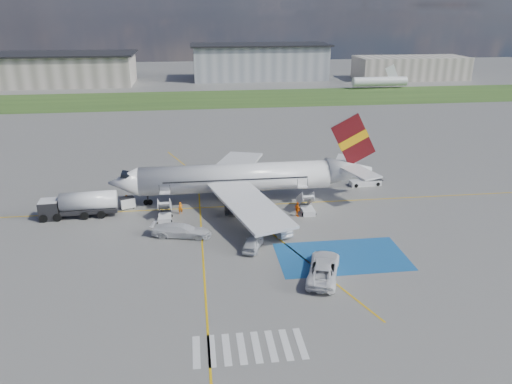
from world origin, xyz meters
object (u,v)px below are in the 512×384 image
gpu_cart (127,203)px  van_white_a (324,265)px  fuel_tanker (80,206)px  airliner (246,177)px  car_silver_a (253,243)px  belt_loader (366,183)px  van_white_b (181,228)px  car_silver_b (279,228)px

gpu_cart → van_white_a: bearing=-66.0°
fuel_tanker → airliner: bearing=4.6°
gpu_cart → car_silver_a: 20.74m
car_silver_a → van_white_a: bearing=153.2°
airliner → fuel_tanker: airliner is taller
fuel_tanker → van_white_a: size_ratio=1.57×
belt_loader → car_silver_a: 27.12m
car_silver_a → van_white_b: (-7.98, 4.27, 0.29)m
belt_loader → van_white_a: size_ratio=0.83×
car_silver_b → fuel_tanker: bearing=-36.6°
van_white_a → fuel_tanker: bearing=-15.0°
airliner → belt_loader: size_ratio=7.21×
car_silver_b → van_white_a: bearing=87.4°
gpu_cart → belt_loader: bearing=-14.4°
van_white_b → car_silver_a: bearing=-104.8°
gpu_cart → car_silver_b: bearing=-51.1°
airliner → van_white_b: bearing=-129.8°
gpu_cart → belt_loader: (34.86, 4.73, -0.34)m
fuel_tanker → car_silver_b: (24.56, -8.44, -0.64)m
car_silver_a → van_white_b: size_ratio=0.83×
car_silver_b → van_white_b: bearing=-21.1°
fuel_tanker → belt_loader: size_ratio=1.90×
belt_loader → car_silver_b: (-16.03, -15.19, 0.36)m
car_silver_a → fuel_tanker: bearing=-9.5°
car_silver_b → car_silver_a: bearing=27.5°
fuel_tanker → van_white_a: fuel_tanker is taller
car_silver_a → van_white_b: 9.06m
van_white_a → car_silver_b: bearing=-55.4°
fuel_tanker → car_silver_a: size_ratio=2.21×
gpu_cart → fuel_tanker: bearing=177.3°
van_white_a → belt_loader: bearing=-97.8°
airliner → van_white_a: bearing=-75.9°
gpu_cart → van_white_a: van_white_a is taller
fuel_tanker → car_silver_b: bearing=-21.9°
fuel_tanker → car_silver_a: (21.01, -12.00, -0.63)m
fuel_tanker → belt_loader: bearing=6.6°
belt_loader → car_silver_a: bearing=-140.1°
van_white_a → gpu_cart: bearing=-24.4°
van_white_a → van_white_b: size_ratio=1.16×
car_silver_a → airliner: bearing=-73.1°
fuel_tanker → gpu_cart: 6.11m
airliner → van_white_a: airliner is taller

